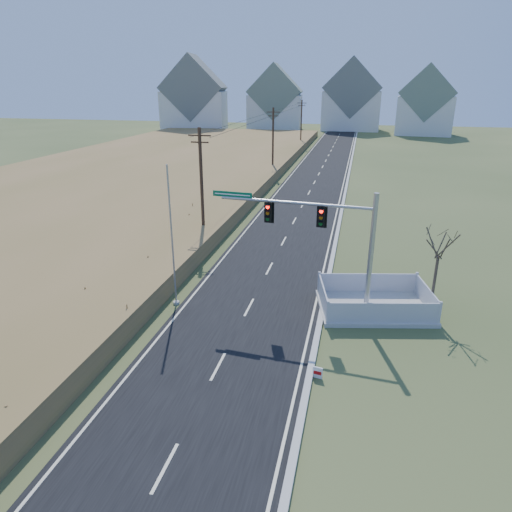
{
  "coord_description": "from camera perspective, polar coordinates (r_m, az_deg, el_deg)",
  "views": [
    {
      "loc": [
        5.6,
        -18.8,
        12.18
      ],
      "look_at": [
        0.49,
        3.63,
        3.4
      ],
      "focal_mm": 32.0,
      "sensor_mm": 36.0,
      "label": 1
    }
  ],
  "objects": [
    {
      "name": "condo_ne",
      "position": [
        123.76,
        20.43,
        17.18
      ],
      "size": [
        14.12,
        10.51,
        16.52
      ],
      "rotation": [
        0.0,
        0.0,
        -0.1
      ],
      "color": "white",
      "rests_on": "ground"
    },
    {
      "name": "utility_pole_far",
      "position": [
        94.88,
        5.67,
        16.26
      ],
      "size": [
        1.8,
        0.26,
        9.0
      ],
      "color": "#422D1E",
      "rests_on": "ground"
    },
    {
      "name": "road",
      "position": [
        70.09,
        8.18,
        10.7
      ],
      "size": [
        8.0,
        180.0,
        0.06
      ],
      "primitive_type": "cube",
      "color": "black",
      "rests_on": "ground"
    },
    {
      "name": "flagpole",
      "position": [
        26.05,
        -10.36,
        0.51
      ],
      "size": [
        0.37,
        0.37,
        8.17
      ],
      "color": "#B7B5AD",
      "rests_on": "ground"
    },
    {
      "name": "condo_n",
      "position": [
        130.93,
        11.85,
        18.47
      ],
      "size": [
        15.27,
        10.2,
        18.54
      ],
      "color": "white",
      "rests_on": "ground"
    },
    {
      "name": "condo_nnw",
      "position": [
        129.09,
        2.39,
        18.54
      ],
      "size": [
        14.93,
        11.17,
        17.03
      ],
      "rotation": [
        0.0,
        0.0,
        0.07
      ],
      "color": "white",
      "rests_on": "ground"
    },
    {
      "name": "bare_tree",
      "position": [
        25.95,
        22.05,
        1.59
      ],
      "size": [
        2.0,
        2.0,
        5.31
      ],
      "color": "#4C3F33",
      "rests_on": "ground"
    },
    {
      "name": "fence_enclosure",
      "position": [
        27.0,
        14.53,
        -5.99
      ],
      "size": [
        6.91,
        5.41,
        1.41
      ],
      "rotation": [
        0.0,
        0.0,
        0.21
      ],
      "color": "#B7B5AD",
      "rests_on": "ground"
    },
    {
      "name": "reed_marsh",
      "position": [
        66.83,
        -13.92,
        10.35
      ],
      "size": [
        38.0,
        110.0,
        1.3
      ],
      "primitive_type": "cube",
      "color": "olive",
      "rests_on": "ground"
    },
    {
      "name": "traffic_signal_mast",
      "position": [
        24.1,
        9.85,
        1.7
      ],
      "size": [
        8.93,
        1.09,
        7.13
      ],
      "rotation": [
        0.0,
        0.0,
        -0.09
      ],
      "color": "#9EA0A5",
      "rests_on": "ground"
    },
    {
      "name": "open_sign",
      "position": [
        20.77,
        7.71,
        -14.25
      ],
      "size": [
        0.44,
        0.13,
        0.55
      ],
      "rotation": [
        0.0,
        0.0,
        -0.17
      ],
      "color": "white",
      "rests_on": "ground"
    },
    {
      "name": "condo_nw",
      "position": [
        126.63,
        -7.74,
        18.68
      ],
      "size": [
        17.69,
        13.38,
        19.05
      ],
      "rotation": [
        0.0,
        0.0,
        0.14
      ],
      "color": "white",
      "rests_on": "ground"
    },
    {
      "name": "utility_pole_near",
      "position": [
        36.68,
        -6.81,
        8.95
      ],
      "size": [
        1.8,
        0.26,
        9.0
      ],
      "color": "#422D1E",
      "rests_on": "ground"
    },
    {
      "name": "curb",
      "position": [
        69.87,
        11.63,
        10.5
      ],
      "size": [
        0.3,
        180.0,
        0.18
      ],
      "primitive_type": "cube",
      "color": "#B2AFA8",
      "rests_on": "ground"
    },
    {
      "name": "utility_pole_mid",
      "position": [
        65.37,
        2.13,
        14.29
      ],
      "size": [
        1.8,
        0.26,
        9.0
      ],
      "color": "#422D1E",
      "rests_on": "ground"
    },
    {
      "name": "ground",
      "position": [
        23.09,
        -3.25,
        -10.99
      ],
      "size": [
        260.0,
        260.0,
        0.0
      ],
      "primitive_type": "plane",
      "color": "#3B4B24",
      "rests_on": "ground"
    }
  ]
}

